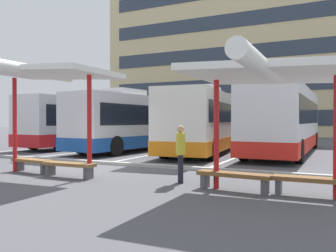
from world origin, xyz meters
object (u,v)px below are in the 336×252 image
Objects in this scene: coach_bus_2 at (209,122)px; bench_3 at (69,166)px; coach_bus_0 at (94,122)px; waiting_shelter_2 at (270,75)px; waiting_shelter_1 at (43,75)px; bench_4 at (234,177)px; bench_5 at (313,182)px; waiting_passenger_0 at (181,150)px; coach_bus_3 at (286,121)px; bench_2 at (32,162)px; coach_bus_1 at (139,123)px.

coach_bus_2 is 6.56× the size of bench_3.
coach_bus_0 reaches higher than waiting_shelter_2.
coach_bus_0 reaches higher than bench_3.
waiting_shelter_2 is (6.89, 0.12, -0.39)m from waiting_shelter_1.
bench_3 is at bearing -178.16° from bench_4.
waiting_passenger_0 reaches higher than bench_5.
coach_bus_0 is 2.28× the size of waiting_shelter_2.
coach_bus_3 is 7.09× the size of bench_2.
coach_bus_2 is (8.58, -0.78, 0.01)m from coach_bus_0.
waiting_passenger_0 is (-1.54, -10.55, -0.81)m from coach_bus_3.
coach_bus_3 is at bearing 11.34° from coach_bus_1.
waiting_passenger_0 is (4.37, 0.72, -2.26)m from waiting_shelter_1.
coach_bus_3 is (12.57, 0.12, 0.09)m from coach_bus_0.
coach_bus_1 is at bearing 137.13° from bench_5.
bench_3 is 5.10m from bench_4.
coach_bus_1 is at bearing 108.11° from bench_3.
coach_bus_3 is 2.69× the size of waiting_shelter_1.
coach_bus_3 is at bearing 12.74° from coach_bus_2.
bench_5 is (1.88, -10.92, -1.39)m from coach_bus_3.
coach_bus_2 is at bearing 84.27° from bench_3.
coach_bus_1 is 2.32× the size of waiting_shelter_1.
waiting_passenger_0 is at bearing -75.78° from coach_bus_2.
coach_bus_3 is (8.13, 1.63, 0.11)m from coach_bus_1.
coach_bus_2 reaches higher than bench_5.
coach_bus_3 reaches higher than bench_3.
coach_bus_2 is at bearing -167.26° from coach_bus_3.
waiting_shelter_2 is at bearing -46.28° from coach_bus_1.
bench_3 is at bearing -55.56° from coach_bus_0.
coach_bus_0 reaches higher than coach_bus_2.
coach_bus_2 is 6.66× the size of bench_5.
bench_4 is at bearing -89.60° from coach_bus_3.
coach_bus_3 is 11.16m from bench_5.
waiting_passenger_0 is at bearing -98.33° from coach_bus_3.
coach_bus_2 is 9.98m from waiting_passenger_0.
bench_3 is (-5.02, -11.14, -1.39)m from coach_bus_3.
coach_bus_3 is (3.99, 0.90, 0.08)m from coach_bus_2.
bench_5 is (1.80, 0.06, -0.00)m from bench_4.
bench_3 is 6.90m from bench_5.
coach_bus_2 reaches higher than bench_2.
bench_4 is at bearing 2.74° from waiting_shelter_1.
waiting_shelter_1 is at bearing -177.44° from bench_5.
waiting_passenger_0 is (-2.52, 0.60, -1.87)m from waiting_shelter_2.
coach_bus_2 is 10.48m from bench_2.
waiting_passenger_0 is at bearing 173.80° from bench_5.
bench_2 is at bearing -105.79° from coach_bus_2.
waiting_shelter_2 is 3.19m from waiting_passenger_0.
waiting_shelter_1 is at bearing -59.15° from coach_bus_0.
coach_bus_0 is 1.10× the size of coach_bus_1.
waiting_shelter_2 reaches higher than bench_3.
waiting_shelter_2 is (5.99, -0.01, 2.45)m from bench_3.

